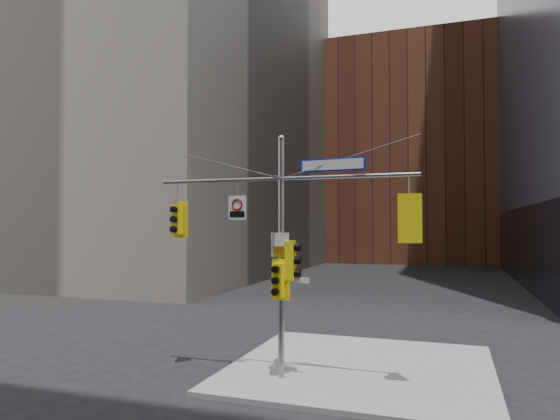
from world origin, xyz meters
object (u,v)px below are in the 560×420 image
Objects in this scene: signal_assembly at (281,232)px; traffic_light_pole_side at (292,260)px; regulatory_sign_arm at (237,207)px; street_sign_blade at (332,165)px; traffic_light_pole_front at (278,280)px; traffic_light_east_arm at (409,218)px; traffic_light_west_arm at (177,219)px.

signal_assembly is 6.99× the size of traffic_light_pole_side.
regulatory_sign_arm is (-1.41, -0.02, 0.76)m from signal_assembly.
traffic_light_pole_front is at bearing -164.57° from street_sign_blade.
traffic_light_east_arm is at bearing 1.68° from regulatory_sign_arm.
traffic_light_pole_side is at bearing 48.20° from traffic_light_pole_front.
street_sign_blade is at bearing 1.90° from regulatory_sign_arm.
signal_assembly is at bearing 88.27° from traffic_light_pole_side.
traffic_light_pole_front is (-0.33, -0.28, -0.56)m from traffic_light_pole_side.
traffic_light_west_arm is 4.03m from traffic_light_pole_side.
traffic_light_pole_front is at bearing 5.79° from traffic_light_west_arm.
traffic_light_east_arm is 1.17× the size of traffic_light_pole_side.
traffic_light_pole_front is 3.68m from street_sign_blade.
signal_assembly reaches higher than traffic_light_pole_side.
traffic_light_pole_front is at bearing -89.83° from signal_assembly.
signal_assembly is 1.60m from regulatory_sign_arm.
traffic_light_east_arm is 3.57m from traffic_light_pole_side.
signal_assembly reaches higher than street_sign_blade.
regulatory_sign_arm is at bearing 9.45° from traffic_light_west_arm.
street_sign_blade is (1.55, 0.00, 1.93)m from signal_assembly.
regulatory_sign_arm is at bearing 178.03° from traffic_light_pole_front.
street_sign_blade is (1.22, -0.01, 2.77)m from traffic_light_pole_side.
traffic_light_west_arm is at bearing 86.49° from traffic_light_pole_side.
traffic_light_west_arm is 0.98× the size of traffic_light_pole_front.
traffic_light_west_arm is 0.88× the size of traffic_light_east_arm.
traffic_light_west_arm is at bearing -9.40° from traffic_light_east_arm.
signal_assembly is at bearing 10.14° from traffic_light_west_arm.
signal_assembly is at bearing -9.29° from traffic_light_east_arm.
signal_assembly is 6.83× the size of traffic_light_west_arm.
traffic_light_east_arm is 1.81× the size of regulatory_sign_arm.
signal_assembly reaches higher than traffic_light_pole_front.
street_sign_blade is (1.55, 0.27, 3.32)m from traffic_light_pole_front.
traffic_light_east_arm is 5.11m from regulatory_sign_arm.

